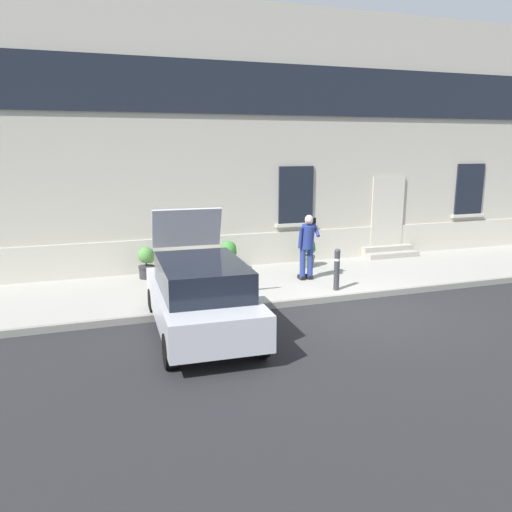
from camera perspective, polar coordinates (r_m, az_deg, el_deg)
name	(u,v)px	position (r m, az deg, el deg)	size (l,w,h in m)	color
ground_plane	(361,313)	(11.60, 11.73, -6.26)	(80.00, 80.00, 0.00)	#232326
sidewalk	(308,279)	(13.95, 5.92, -2.57)	(24.00, 3.60, 0.15)	#99968E
curb_edge	(341,298)	(12.35, 9.53, -4.65)	(24.00, 0.12, 0.15)	gray
building_facade	(277,143)	(15.78, 2.39, 12.61)	(24.00, 1.52, 7.50)	#B2AD9E
entrance_stoop	(389,252)	(16.91, 14.74, 0.45)	(1.79, 0.64, 0.32)	#9E998E
hatchback_car_silver	(201,295)	(9.92, -6.22, -4.41)	(1.92, 4.13, 2.34)	#B7B7BF
bollard_near_person	(337,268)	(12.57, 9.09, -1.32)	(0.15, 0.15, 1.04)	#333338
bollard_far_left	(169,282)	(11.29, -9.75, -2.91)	(0.15, 0.15, 1.04)	#333338
person_on_phone	(307,243)	(13.34, 5.81, 1.48)	(0.51, 0.49, 1.75)	navy
planter_charcoal	(147,262)	(13.86, -12.21, -0.63)	(0.44, 0.44, 0.86)	#2D2D30
planter_cream	(229,255)	(14.37, -3.05, 0.09)	(0.44, 0.44, 0.86)	beige
planter_olive	(308,252)	(14.89, 5.87, 0.48)	(0.44, 0.44, 0.86)	#606B38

